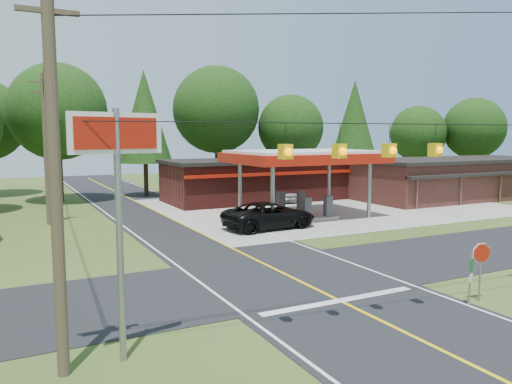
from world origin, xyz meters
name	(u,v)px	position (x,y,z in m)	size (l,w,h in m)	color
ground	(289,276)	(0.00, 0.00, 0.00)	(120.00, 120.00, 0.00)	#324A1A
main_highway	(289,276)	(0.00, 0.00, 0.01)	(8.00, 120.00, 0.02)	black
cross_road	(289,276)	(0.00, 0.00, 0.01)	(70.00, 7.00, 0.02)	black
lane_center_yellow	(289,276)	(0.00, 0.00, 0.03)	(0.15, 110.00, 0.00)	yellow
gas_canopy	(304,159)	(9.00, 13.00, 4.27)	(10.60, 7.40, 4.88)	gray
convenience_store	(255,180)	(10.00, 22.98, 1.92)	(16.40, 7.55, 3.80)	#531C17
strip_building	(455,178)	(28.00, 15.98, 1.91)	(20.40, 8.75, 3.80)	#3D1D19
utility_pole_near_left	(55,167)	(-9.50, -5.00, 5.20)	(1.80, 0.30, 10.00)	#473828
utility_pole_far_left	(46,147)	(-8.00, 18.00, 5.20)	(1.80, 0.30, 10.00)	#473828
utility_pole_north	(49,148)	(-6.50, 35.00, 4.75)	(0.30, 0.30, 9.50)	#473828
overhead_beacons	(365,127)	(-1.00, -6.00, 6.21)	(17.04, 2.04, 1.03)	black
treeline_backdrop	(152,117)	(0.82, 24.01, 7.49)	(70.27, 51.59, 13.30)	#332316
suv_car	(269,215)	(4.50, 10.00, 0.85)	(6.13, 6.13, 1.70)	black
sedan_car	(284,193)	(12.00, 21.00, 0.76)	(4.44, 4.44, 1.51)	silver
big_stop_sign	(118,177)	(-8.00, -4.86, 4.90)	(2.43, 0.56, 6.63)	gray
octagonal_stop_sign	(481,258)	(4.50, -5.86, 1.59)	(0.75, 0.19, 2.16)	gray
route_sign_post	(471,274)	(3.80, -6.02, 1.12)	(0.36, 0.19, 1.90)	gray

